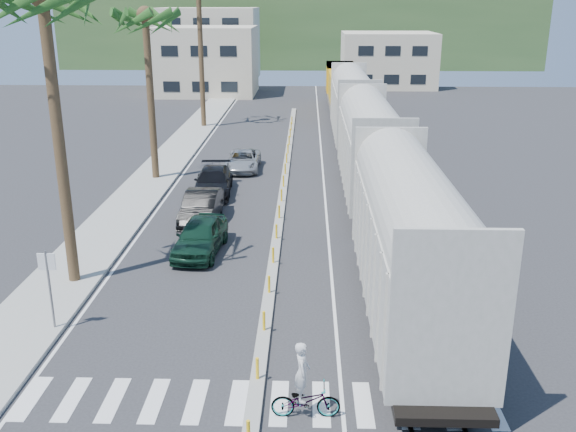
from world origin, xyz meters
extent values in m
plane|color=#28282B|center=(0.00, 0.00, 0.00)|extent=(140.00, 140.00, 0.00)
cube|color=gray|center=(-8.50, 25.00, 0.07)|extent=(3.00, 90.00, 0.15)
cube|color=black|center=(4.28, 28.00, 0.03)|extent=(0.12, 100.00, 0.06)
cube|color=black|center=(5.72, 28.00, 0.03)|extent=(0.12, 100.00, 0.06)
cube|color=gray|center=(0.00, 20.00, 0.07)|extent=(0.45, 60.00, 0.15)
cylinder|color=yellow|center=(0.00, -4.00, 0.50)|extent=(0.10, 0.10, 0.70)
cylinder|color=yellow|center=(0.00, -1.00, 0.50)|extent=(0.10, 0.10, 0.70)
cylinder|color=yellow|center=(0.00, 2.00, 0.50)|extent=(0.10, 0.10, 0.70)
cylinder|color=yellow|center=(0.00, 5.00, 0.50)|extent=(0.10, 0.10, 0.70)
cylinder|color=yellow|center=(0.00, 8.00, 0.50)|extent=(0.10, 0.10, 0.70)
cylinder|color=yellow|center=(0.00, 11.00, 0.50)|extent=(0.10, 0.10, 0.70)
cylinder|color=yellow|center=(0.00, 14.00, 0.50)|extent=(0.10, 0.10, 0.70)
cylinder|color=yellow|center=(0.00, 17.00, 0.50)|extent=(0.10, 0.10, 0.70)
cylinder|color=yellow|center=(0.00, 20.00, 0.50)|extent=(0.10, 0.10, 0.70)
cylinder|color=yellow|center=(0.00, 23.00, 0.50)|extent=(0.10, 0.10, 0.70)
cylinder|color=yellow|center=(0.00, 26.00, 0.50)|extent=(0.10, 0.10, 0.70)
cylinder|color=yellow|center=(0.00, 29.00, 0.50)|extent=(0.10, 0.10, 0.70)
cylinder|color=yellow|center=(0.00, 32.00, 0.50)|extent=(0.10, 0.10, 0.70)
cylinder|color=yellow|center=(0.00, 35.00, 0.50)|extent=(0.10, 0.10, 0.70)
cylinder|color=yellow|center=(0.00, 38.00, 0.50)|extent=(0.10, 0.10, 0.70)
cylinder|color=yellow|center=(0.00, 41.00, 0.50)|extent=(0.10, 0.10, 0.70)
cube|color=silver|center=(0.00, -2.00, 0.01)|extent=(14.00, 2.20, 0.01)
cube|color=silver|center=(-6.80, 25.00, 0.00)|extent=(0.12, 90.00, 0.01)
cube|color=silver|center=(2.50, 25.00, 0.00)|extent=(0.12, 90.00, 0.01)
cube|color=#A3A195|center=(5.00, 2.97, 2.70)|extent=(3.00, 12.88, 3.40)
cylinder|color=#A3A195|center=(5.00, 2.97, 4.40)|extent=(2.90, 12.58, 2.90)
cube|color=black|center=(5.00, 2.97, 0.50)|extent=(2.60, 12.88, 1.00)
cube|color=#A3A195|center=(5.00, 17.97, 2.70)|extent=(3.00, 12.88, 3.40)
cylinder|color=#A3A195|center=(5.00, 17.97, 4.40)|extent=(2.90, 12.58, 2.90)
cube|color=black|center=(5.00, 17.97, 0.50)|extent=(2.60, 12.88, 1.00)
cube|color=#A3A195|center=(5.00, 32.97, 2.70)|extent=(3.00, 12.88, 3.40)
cylinder|color=#A3A195|center=(5.00, 32.97, 4.40)|extent=(2.90, 12.58, 2.90)
cube|color=black|center=(5.00, 32.97, 0.50)|extent=(2.60, 12.88, 1.00)
cube|color=#4C4C4F|center=(5.00, 48.97, 1.05)|extent=(3.00, 17.00, 0.50)
cube|color=orange|center=(5.00, 47.97, 2.60)|extent=(2.70, 12.24, 2.60)
cube|color=orange|center=(5.00, 54.75, 2.90)|extent=(3.00, 3.74, 3.20)
cube|color=black|center=(5.00, 48.97, 0.45)|extent=(2.60, 13.60, 0.90)
cylinder|color=brown|center=(-8.00, 6.00, 5.50)|extent=(0.44, 0.44, 11.00)
cylinder|color=brown|center=(-8.30, 22.00, 5.00)|extent=(0.44, 0.44, 10.00)
sphere|color=#204B17|center=(-8.30, 22.00, 10.15)|extent=(3.20, 3.20, 3.20)
cylinder|color=brown|center=(-8.00, 40.00, 6.00)|extent=(0.44, 0.44, 12.00)
cylinder|color=slate|center=(-7.30, 2.00, 1.50)|extent=(0.08, 0.08, 3.00)
cube|color=silver|center=(-7.30, 2.00, 2.60)|extent=(0.60, 0.04, 0.60)
cube|color=beige|center=(-11.00, 62.00, 4.00)|extent=(12.00, 10.00, 8.00)
cube|color=beige|center=(-13.00, 78.00, 5.00)|extent=(14.00, 12.00, 10.00)
cube|color=beige|center=(12.00, 70.00, 3.50)|extent=(12.00, 10.00, 7.00)
cube|color=#385628|center=(0.00, 100.00, 6.00)|extent=(80.00, 20.00, 12.00)
imported|color=#103121|center=(-3.38, 9.45, 0.80)|extent=(2.70, 5.04, 1.61)
imported|color=black|center=(-4.01, 13.76, 0.80)|extent=(1.87, 4.90, 1.59)
imported|color=black|center=(-4.12, 18.78, 0.76)|extent=(2.72, 5.50, 1.53)
imported|color=#ABAEB1|center=(-2.91, 24.63, 0.66)|extent=(2.21, 4.75, 1.31)
imported|color=#9EA0A5|center=(1.45, -2.60, 0.50)|extent=(0.76, 1.94, 1.00)
imported|color=silver|center=(1.35, -2.60, 1.42)|extent=(0.66, 0.45, 1.74)
camera|label=1|loc=(1.43, -17.66, 10.92)|focal=40.00mm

